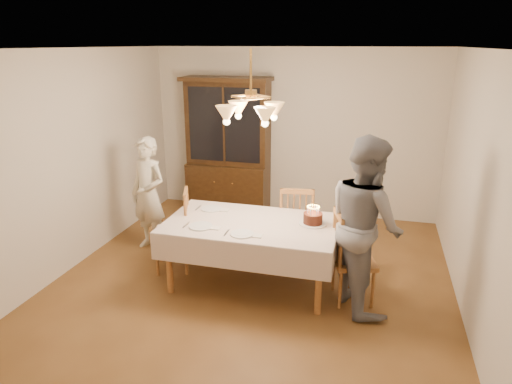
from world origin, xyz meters
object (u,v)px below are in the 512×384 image
(china_hutch, at_px, (228,149))
(elderly_woman, at_px, (149,195))
(dining_table, at_px, (251,229))
(birthday_cake, at_px, (313,219))
(chair_far_side, at_px, (297,227))

(china_hutch, distance_m, elderly_woman, 1.78)
(dining_table, bearing_deg, china_hutch, 114.23)
(birthday_cake, bearing_deg, dining_table, -169.18)
(chair_far_side, bearing_deg, elderly_woman, -174.83)
(chair_far_side, bearing_deg, birthday_cake, -65.77)
(chair_far_side, height_order, birthday_cake, chair_far_side)
(elderly_woman, relative_size, birthday_cake, 5.08)
(birthday_cake, bearing_deg, chair_far_side, 114.23)
(elderly_woman, height_order, birthday_cake, elderly_woman)
(dining_table, bearing_deg, chair_far_side, 63.27)
(chair_far_side, xyz_separation_m, elderly_woman, (-1.94, -0.18, 0.32))
(china_hutch, distance_m, chair_far_side, 2.13)
(china_hutch, relative_size, elderly_woman, 1.42)
(birthday_cake, bearing_deg, china_hutch, 128.27)
(dining_table, relative_size, elderly_woman, 1.25)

